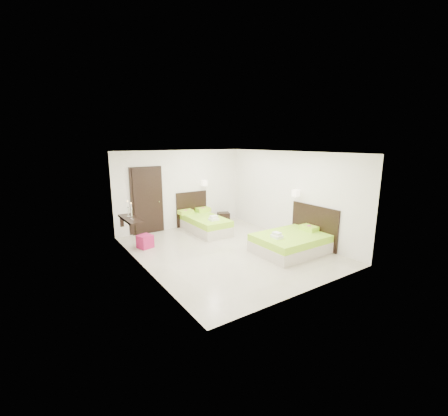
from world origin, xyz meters
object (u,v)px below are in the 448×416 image
bed_double (292,242)px  ottoman (145,241)px  bed_single (204,222)px  nightstand (224,217)px

bed_double → ottoman: size_ratio=5.18×
bed_single → nightstand: bearing=26.5°
bed_double → nightstand: 3.50m
bed_single → ottoman: bed_single is taller
bed_double → nightstand: bed_double is taller
bed_single → nightstand: 1.30m
bed_double → nightstand: (0.13, 3.50, -0.09)m
bed_single → bed_double: size_ratio=1.03×
bed_double → nightstand: bearing=87.8°
bed_single → nightstand: bed_single is taller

